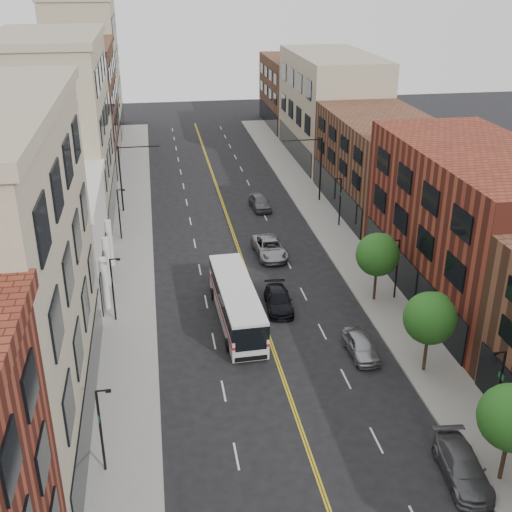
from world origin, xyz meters
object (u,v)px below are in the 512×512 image
car_lane_behind (228,273)px  city_bus (236,301)px  car_parked_far (361,346)px  car_lane_a (278,300)px  car_parked_mid (462,467)px  car_lane_c (260,202)px  car_lane_b (270,248)px

car_lane_behind → city_bus: bearing=87.7°
car_parked_far → car_lane_a: size_ratio=0.88×
car_parked_mid → car_lane_c: car_lane_c is taller
car_parked_far → car_lane_c: 30.03m
city_bus → car_parked_mid: bearing=-64.3°
car_lane_a → car_lane_b: (1.15, 10.00, 0.09)m
car_parked_mid → car_parked_far: car_parked_mid is taller
car_parked_mid → car_lane_behind: bearing=115.9°
car_lane_a → car_lane_b: bearing=86.5°
car_parked_mid → car_lane_b: size_ratio=0.89×
city_bus → car_lane_behind: bearing=86.5°
car_parked_far → car_lane_c: car_lane_c is taller
car_parked_far → city_bus: bearing=141.4°
city_bus → car_lane_behind: city_bus is taller
car_lane_behind → car_parked_far: bearing=119.5°
city_bus → car_parked_far: (7.80, -5.91, -1.02)m
car_lane_a → car_lane_behind: bearing=123.5°
city_bus → car_parked_far: size_ratio=2.76×
car_lane_a → car_parked_far: bearing=-56.7°
city_bus → car_parked_mid: (9.40, -18.02, -1.01)m
car_parked_mid → car_lane_a: 20.38m
city_bus → car_lane_a: 3.95m
car_lane_c → car_lane_b: bearing=-99.6°
car_lane_behind → car_lane_a: car_lane_a is taller
car_parked_far → car_lane_a: car_parked_far is taller
city_bus → car_parked_far: 9.84m
city_bus → car_parked_mid: size_ratio=2.33×
car_lane_c → car_lane_a: bearing=-100.0°
car_lane_a → car_lane_c: size_ratio=1.05×
car_lane_c → car_lane_behind: bearing=-112.5°
car_lane_b → car_lane_a: bearing=-99.1°
car_lane_b → car_parked_mid: bearing=-83.4°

